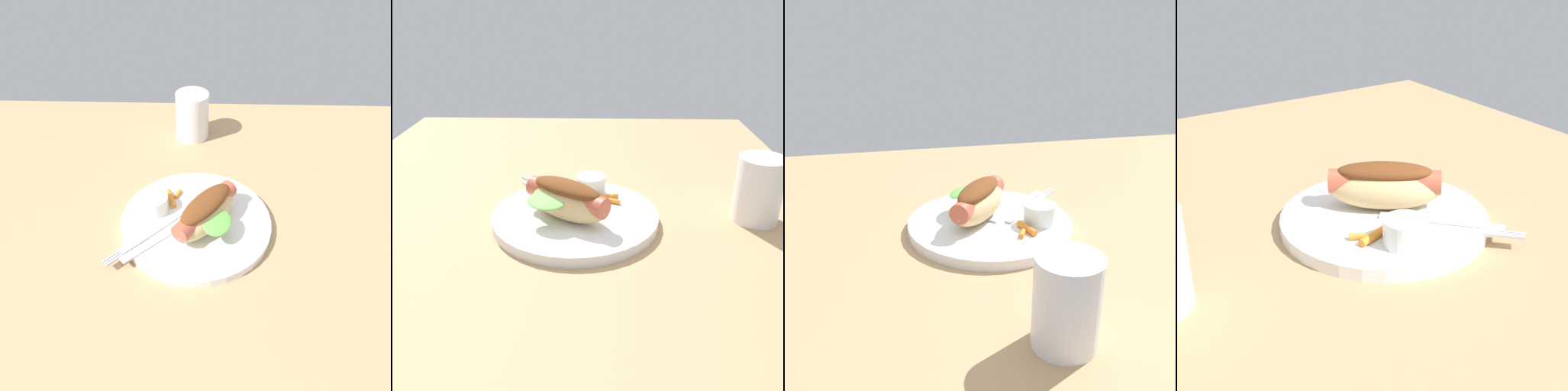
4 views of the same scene
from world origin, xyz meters
TOP-DOWN VIEW (x-y plane):
  - ground_plane at (0.00, 0.00)cm, footprint 120.00×90.00cm
  - plate at (2.20, 2.04)cm, footprint 25.76×25.76cm
  - hot_dog at (3.84, 0.81)cm, footprint 12.86×14.71cm
  - sauce_ramekin at (-5.21, 4.30)cm, footprint 5.02×5.02cm
  - fork at (-5.73, -1.98)cm, footprint 12.19×12.57cm
  - knife at (-3.56, -2.32)cm, footprint 12.07×11.28cm
  - carrot_garnish at (-2.18, 7.08)cm, footprint 3.01×4.57cm
  - drinking_cup at (0.56, 30.27)cm, footprint 7.16×7.16cm

SIDE VIEW (x-z plane):
  - ground_plane at x=0.00cm, z-range -1.80..0.00cm
  - plate at x=2.20cm, z-range 0.00..1.60cm
  - knife at x=-3.56cm, z-range 1.60..1.96cm
  - fork at x=-5.73cm, z-range 1.60..2.00cm
  - carrot_garnish at x=-2.18cm, z-range 1.58..2.56cm
  - sauce_ramekin at x=-5.21cm, z-range 1.60..4.75cm
  - hot_dog at x=3.84cm, z-range 1.78..7.78cm
  - drinking_cup at x=0.56cm, z-range 0.00..10.39cm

